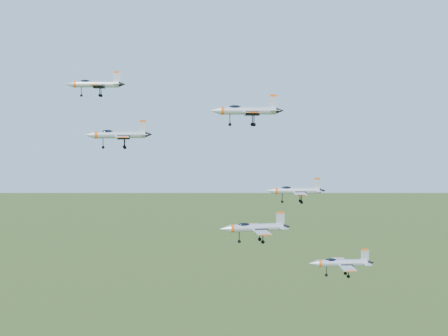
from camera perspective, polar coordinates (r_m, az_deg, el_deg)
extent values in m
cylinder|color=silver|center=(131.68, -11.60, 7.51)|extent=(9.27, 1.95, 1.33)
cone|color=silver|center=(132.51, -13.99, 7.45)|extent=(1.93, 1.45, 1.33)
cone|color=black|center=(131.10, -9.28, 7.56)|extent=(1.50, 1.22, 1.13)
ellipsoid|color=black|center=(132.01, -12.58, 7.70)|extent=(2.31, 1.11, 0.84)
cube|color=silver|center=(128.81, -11.68, 7.45)|extent=(2.65, 4.65, 0.14)
cube|color=silver|center=(134.48, -11.35, 7.36)|extent=(2.65, 4.65, 0.14)
cube|color=silver|center=(131.27, -9.78, 8.15)|extent=(1.54, 0.23, 2.15)
cube|color=#EE5610|center=(131.33, -9.79, 8.64)|extent=(1.13, 0.22, 0.36)
cylinder|color=silver|center=(118.76, -9.50, 3.02)|extent=(9.48, 2.01, 1.36)
cone|color=silver|center=(118.66, -12.23, 2.97)|extent=(1.97, 1.49, 1.36)
cone|color=black|center=(119.11, -6.88, 3.06)|extent=(1.54, 1.25, 1.16)
ellipsoid|color=black|center=(118.67, -10.61, 3.25)|extent=(2.36, 1.14, 0.86)
cube|color=silver|center=(115.86, -9.33, 2.84)|extent=(2.72, 4.76, 0.15)
cube|color=silver|center=(121.71, -9.45, 2.95)|extent=(2.72, 4.76, 0.15)
cube|color=silver|center=(118.98, -7.44, 3.73)|extent=(1.57, 0.23, 2.20)
cube|color=#EE5610|center=(118.95, -7.45, 4.29)|extent=(1.16, 0.23, 0.37)
cylinder|color=silver|center=(95.52, 2.23, 5.27)|extent=(8.51, 1.68, 1.22)
cone|color=silver|center=(95.03, -0.82, 5.27)|extent=(1.75, 1.31, 1.22)
cone|color=black|center=(96.23, 5.13, 5.25)|extent=(1.37, 1.11, 1.04)
ellipsoid|color=black|center=(95.29, 1.00, 5.54)|extent=(2.11, 0.99, 0.77)
cube|color=silver|center=(92.93, 2.55, 5.12)|extent=(2.38, 4.24, 0.13)
cube|color=silver|center=(98.15, 2.15, 5.13)|extent=(2.38, 4.24, 0.13)
cube|color=silver|center=(96.07, 4.53, 6.01)|extent=(1.41, 0.19, 1.97)
cube|color=#EE5610|center=(96.09, 4.53, 6.62)|extent=(1.04, 0.19, 0.33)
cylinder|color=silver|center=(123.71, 6.69, -2.07)|extent=(8.83, 2.27, 1.26)
cone|color=silver|center=(123.09, 4.27, -2.09)|extent=(1.88, 1.46, 1.26)
cone|color=black|center=(124.51, 9.00, -2.05)|extent=(1.48, 1.22, 1.07)
ellipsoid|color=black|center=(123.37, 5.71, -1.86)|extent=(2.23, 1.15, 0.80)
cube|color=silver|center=(121.10, 6.96, -2.35)|extent=(2.71, 4.51, 0.14)
cube|color=silver|center=(126.44, 6.61, -2.02)|extent=(2.71, 4.51, 0.14)
cube|color=silver|center=(124.16, 8.52, -1.46)|extent=(1.46, 0.28, 2.04)
cube|color=#EE5610|center=(124.04, 8.53, -0.97)|extent=(1.08, 0.26, 0.34)
cylinder|color=silver|center=(104.89, 3.01, -5.47)|extent=(9.01, 1.73, 1.29)
cone|color=silver|center=(103.76, 0.11, -5.58)|extent=(1.85, 1.38, 1.29)
cone|color=black|center=(106.21, 5.74, -5.35)|extent=(1.45, 1.17, 1.10)
ellipsoid|color=black|center=(104.31, 1.84, -5.25)|extent=(2.23, 1.04, 0.82)
cube|color=silver|center=(102.32, 3.49, -5.88)|extent=(2.50, 4.49, 0.14)
cube|color=silver|center=(107.64, 2.76, -5.32)|extent=(2.50, 4.49, 0.14)
cube|color=silver|center=(105.68, 5.17, -4.66)|extent=(1.50, 0.19, 2.09)
cube|color=#EE5610|center=(105.49, 5.18, -4.07)|extent=(1.10, 0.19, 0.35)
cylinder|color=silver|center=(119.92, 10.80, -8.52)|extent=(9.25, 2.12, 1.32)
cone|color=silver|center=(118.76, 8.19, -8.62)|extent=(1.94, 1.48, 1.32)
cone|color=black|center=(121.27, 13.26, -8.42)|extent=(1.52, 1.25, 1.13)
ellipsoid|color=black|center=(119.30, 9.75, -8.33)|extent=(2.32, 1.14, 0.84)
cube|color=silver|center=(117.35, 11.23, -8.96)|extent=(2.72, 4.67, 0.14)
cube|color=silver|center=(122.72, 10.57, -8.32)|extent=(2.72, 4.67, 0.14)
cube|color=silver|center=(120.65, 12.76, -7.81)|extent=(1.53, 0.25, 2.14)
cube|color=#EE5610|center=(120.40, 12.77, -7.29)|extent=(1.13, 0.24, 0.36)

